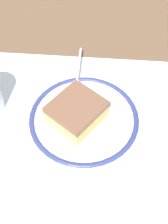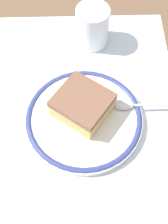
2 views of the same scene
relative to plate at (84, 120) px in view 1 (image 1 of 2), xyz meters
The scene contains 5 objects.
ground_plane 0.04m from the plate, 50.09° to the left, with size 2.40×2.40×0.00m, color brown.
placemat 0.04m from the plate, 50.09° to the left, with size 0.49×0.41×0.00m, color silver.
plate is the anchor object (origin of this frame).
cake_slice 0.03m from the plate, ahead, with size 0.12×0.12×0.04m.
spoon 0.09m from the plate, 75.85° to the right, with size 0.02×0.13×0.01m.
Camera 1 is at (-0.05, 0.32, 0.51)m, focal length 50.73 mm.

